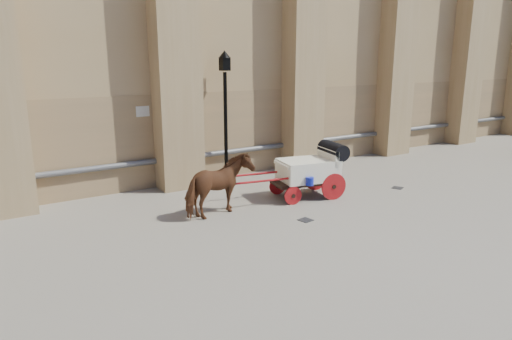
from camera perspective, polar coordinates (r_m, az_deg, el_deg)
ground at (r=12.59m, az=1.38°, el=-5.24°), size 90.00×90.00×0.00m
horse at (r=12.12m, az=-4.64°, el=-2.02°), size 2.08×1.29×1.63m
carriage at (r=13.84m, az=6.99°, el=0.22°), size 3.84×1.70×1.63m
street_lamp at (r=15.31m, az=-3.84°, el=7.11°), size 0.41×0.41×4.35m
drain_grate_near at (r=12.02m, az=6.21°, el=-6.24°), size 0.37×0.37×0.01m
drain_grate_far at (r=15.52m, az=17.27°, el=-2.13°), size 0.42×0.42×0.01m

